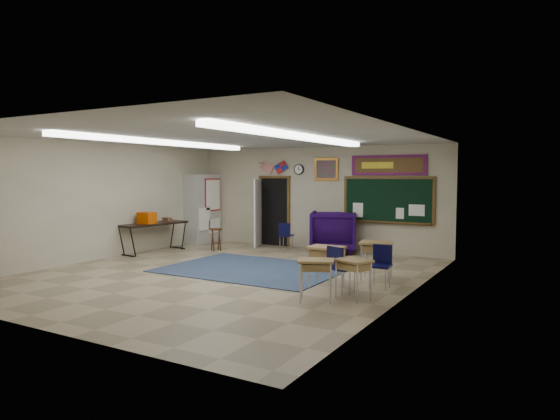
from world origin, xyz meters
The scene contains 25 objects.
floor centered at (0.00, 0.00, 0.00)m, with size 9.00×9.00×0.00m, color gray.
back_wall centered at (0.00, 4.50, 1.50)m, with size 8.00×0.04×3.00m, color beige.
front_wall centered at (0.00, -4.50, 1.50)m, with size 8.00×0.04×3.00m, color beige.
left_wall centered at (-4.00, 0.00, 1.50)m, with size 0.04×9.00×3.00m, color beige.
right_wall centered at (4.00, 0.00, 1.50)m, with size 0.04×9.00×3.00m, color beige.
ceiling centered at (0.00, 0.00, 3.00)m, with size 8.00×9.00×0.04m, color #BABAB6.
area_rug centered at (0.20, 0.80, 0.01)m, with size 4.00×3.00×0.02m, color #303F5C.
fluorescent_strips centered at (0.00, 0.00, 2.94)m, with size 3.86×6.00×0.10m, color white, non-canonical shape.
doorway centered at (-1.50, 4.35, 1.06)m, with size 1.10×0.89×2.16m.
chalkboard centered at (2.20, 4.46, 1.46)m, with size 2.55×0.14×1.30m.
bulletin_board centered at (2.20, 4.47, 2.45)m, with size 2.10×0.05×0.55m.
framed_art_print centered at (0.35, 4.47, 2.35)m, with size 0.75×0.05×0.65m.
wall_clock centered at (-0.55, 4.47, 2.35)m, with size 0.32×0.05×0.32m.
wall_flags centered at (-1.40, 4.44, 2.48)m, with size 1.16×0.06×0.70m, color red, non-canonical shape.
storage_cabinet centered at (-3.71, 3.85, 1.10)m, with size 0.59×1.25×2.20m.
wingback_armchair centered at (0.74, 4.15, 0.59)m, with size 1.25×1.29×1.17m, color #180533.
student_chair_reading centered at (-0.67, 3.93, 0.39)m, with size 0.39×0.39×0.79m, color black, non-canonical shape.
student_chair_desk_a centered at (2.88, -0.30, 0.44)m, with size 0.44×0.44×0.87m, color black, non-canonical shape.
student_chair_desk_b centered at (3.37, 0.38, 0.41)m, with size 0.41×0.41×0.83m, color black, non-canonical shape.
student_desk_front_left centered at (2.46, -0.09, 0.45)m, with size 0.69×0.53×0.81m.
student_desk_front_right centered at (3.05, 1.11, 0.45)m, with size 0.74×0.60×0.80m.
student_desk_back_left centered at (2.74, -1.13, 0.41)m, with size 0.74×0.66×0.73m.
student_desk_back_right centered at (3.25, -0.68, 0.40)m, with size 0.71×0.62×0.71m.
folding_table centered at (-3.65, 1.55, 0.46)m, with size 0.90×2.08×1.15m.
wooden_stool centered at (-2.32, 2.69, 0.33)m, with size 0.36×0.36×0.64m.
Camera 1 is at (6.44, -8.79, 2.18)m, focal length 32.00 mm.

